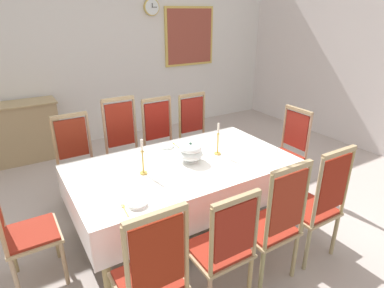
{
  "coord_description": "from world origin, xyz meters",
  "views": [
    {
      "loc": [
        -1.43,
        -2.69,
        2.17
      ],
      "look_at": [
        0.13,
        -0.13,
        0.92
      ],
      "focal_mm": 30.17,
      "sensor_mm": 36.0,
      "label": 1
    }
  ],
  "objects": [
    {
      "name": "chair_north_d",
      "position": [
        0.8,
        0.85,
        0.56
      ],
      "size": [
        0.44,
        0.42,
        1.12
      ],
      "rotation": [
        0.0,
        0.0,
        3.14
      ],
      "color": "tan",
      "rests_on": "ground"
    },
    {
      "name": "back_wall",
      "position": [
        0.0,
        2.88,
        1.66
      ],
      "size": [
        7.19,
        0.08,
        3.32
      ],
      "primitive_type": "cube",
      "color": "silver",
      "rests_on": "ground"
    },
    {
      "name": "ground",
      "position": [
        0.0,
        0.0,
        -0.02
      ],
      "size": [
        7.19,
        5.68,
        0.04
      ],
      "primitive_type": "cube",
      "color": "#B1A39C"
    },
    {
      "name": "soup_tureen",
      "position": [
        0.09,
        -0.16,
        0.85
      ],
      "size": [
        0.25,
        0.25,
        0.21
      ],
      "color": "white",
      "rests_on": "tablecloth"
    },
    {
      "name": "mounted_clock",
      "position": [
        1.1,
        2.81,
        2.21
      ],
      "size": [
        0.28,
        0.06,
        0.28
      ],
      "color": "#D1B251"
    },
    {
      "name": "chair_head_east",
      "position": [
        1.5,
        -0.16,
        0.55
      ],
      "size": [
        0.42,
        0.44,
        1.07
      ],
      "rotation": [
        0.0,
        0.0,
        1.57
      ],
      "color": "tan",
      "rests_on": "ground"
    },
    {
      "name": "chair_south_c",
      "position": [
        0.26,
        -1.17,
        0.57
      ],
      "size": [
        0.44,
        0.42,
        1.13
      ],
      "color": "tan",
      "rests_on": "ground"
    },
    {
      "name": "chair_south_a",
      "position": [
        -0.82,
        -1.17,
        0.57
      ],
      "size": [
        0.44,
        0.42,
        1.13
      ],
      "color": "tan",
      "rests_on": "ground"
    },
    {
      "name": "chair_south_d",
      "position": [
        0.8,
        -1.17,
        0.57
      ],
      "size": [
        0.44,
        0.42,
        1.13
      ],
      "color": "tan",
      "rests_on": "ground"
    },
    {
      "name": "chair_north_b",
      "position": [
        -0.24,
        0.86,
        0.59
      ],
      "size": [
        0.44,
        0.42,
        1.2
      ],
      "rotation": [
        0.0,
        0.0,
        3.14
      ],
      "color": "tan",
      "rests_on": "ground"
    },
    {
      "name": "chair_north_c",
      "position": [
        0.26,
        0.85,
        0.57
      ],
      "size": [
        0.44,
        0.42,
        1.13
      ],
      "rotation": [
        0.0,
        0.0,
        3.14
      ],
      "color": "tan",
      "rests_on": "ground"
    },
    {
      "name": "chair_south_b",
      "position": [
        -0.24,
        -1.17,
        0.54
      ],
      "size": [
        0.44,
        0.42,
        1.04
      ],
      "color": "#9B8158",
      "rests_on": "ground"
    },
    {
      "name": "framed_painting",
      "position": [
        1.87,
        2.81,
        1.7
      ],
      "size": [
        1.03,
        0.05,
        1.06
      ],
      "color": "#D1B251"
    },
    {
      "name": "spoon_primary",
      "position": [
        0.16,
        0.32,
        0.75
      ],
      "size": [
        0.03,
        0.18,
        0.01
      ],
      "rotation": [
        0.0,
        0.0,
        -0.02
      ],
      "color": "gold",
      "rests_on": "tablecloth"
    },
    {
      "name": "bowl_near_right",
      "position": [
        -0.68,
        -0.63,
        0.76
      ],
      "size": [
        0.15,
        0.15,
        0.03
      ],
      "color": "white",
      "rests_on": "tablecloth"
    },
    {
      "name": "tablecloth",
      "position": [
        0.0,
        -0.16,
        0.66
      ],
      "size": [
        2.2,
        1.23,
        0.36
      ],
      "color": "white",
      "rests_on": "dining_table"
    },
    {
      "name": "candlestick_west",
      "position": [
        -0.42,
        -0.16,
        0.89
      ],
      "size": [
        0.07,
        0.07,
        0.35
      ],
      "color": "gold",
      "rests_on": "tablecloth"
    },
    {
      "name": "sideboard",
      "position": [
        -1.44,
        2.56,
        0.45
      ],
      "size": [
        1.44,
        0.48,
        0.9
      ],
      "rotation": [
        0.0,
        0.0,
        3.14
      ],
      "color": "tan",
      "rests_on": "ground"
    },
    {
      "name": "candlestick_east",
      "position": [
        0.42,
        -0.16,
        0.89
      ],
      "size": [
        0.07,
        0.07,
        0.35
      ],
      "color": "gold",
      "rests_on": "tablecloth"
    },
    {
      "name": "chair_north_a",
      "position": [
        -0.82,
        0.85,
        0.56
      ],
      "size": [
        0.44,
        0.42,
        1.09
      ],
      "rotation": [
        0.0,
        0.0,
        3.14
      ],
      "color": "#9C8E5A",
      "rests_on": "ground"
    },
    {
      "name": "dining_table",
      "position": [
        0.0,
        -0.16,
        0.67
      ],
      "size": [
        2.18,
        1.21,
        0.74
      ],
      "color": "tan",
      "rests_on": "ground"
    },
    {
      "name": "bowl_near_left",
      "position": [
        0.05,
        0.29,
        0.76
      ],
      "size": [
        0.16,
        0.16,
        0.03
      ],
      "color": "white",
      "rests_on": "tablecloth"
    },
    {
      "name": "spoon_secondary",
      "position": [
        -0.79,
        -0.6,
        0.75
      ],
      "size": [
        0.03,
        0.18,
        0.01
      ],
      "rotation": [
        0.0,
        0.0,
        -0.09
      ],
      "color": "gold",
      "rests_on": "tablecloth"
    },
    {
      "name": "chair_head_west",
      "position": [
        -1.5,
        -0.16,
        0.56
      ],
      "size": [
        0.42,
        0.44,
        1.11
      ],
      "rotation": [
        0.0,
        0.0,
        -1.57
      ],
      "color": "tan",
      "rests_on": "ground"
    }
  ]
}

